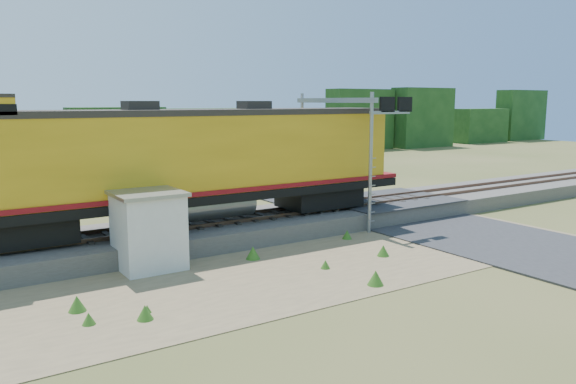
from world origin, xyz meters
TOP-DOWN VIEW (x-y plane):
  - ground at (0.00, 0.00)m, footprint 140.00×140.00m
  - ballast at (0.00, 6.00)m, footprint 70.00×5.00m
  - rails at (0.00, 6.00)m, footprint 70.00×1.54m
  - dirt_shoulder at (-2.00, 0.50)m, footprint 26.00×8.00m
  - road at (7.00, 0.74)m, footprint 7.00×66.00m
  - tree_line_north at (0.00, 38.00)m, footprint 130.00×3.00m
  - weed_clumps at (-3.50, 0.10)m, footprint 15.00×6.20m
  - locomotive at (-4.76, 6.00)m, footprint 21.04×3.21m
  - shed at (-7.32, 3.36)m, footprint 2.46×2.46m
  - signal_gantry at (3.58, 5.35)m, footprint 2.60×6.20m

SIDE VIEW (x-z plane):
  - ground at x=0.00m, z-range 0.00..0.00m
  - weed_clumps at x=-3.50m, z-range -0.28..0.28m
  - dirt_shoulder at x=-2.00m, z-range 0.00..0.03m
  - road at x=7.00m, z-range -0.34..0.52m
  - ballast at x=0.00m, z-range 0.00..0.80m
  - rails at x=0.00m, z-range 0.80..0.96m
  - shed at x=-7.32m, z-range 0.02..2.91m
  - tree_line_north at x=0.00m, z-range -0.18..6.32m
  - locomotive at x=-4.76m, z-range 0.92..6.35m
  - signal_gantry at x=3.58m, z-range 1.67..8.23m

